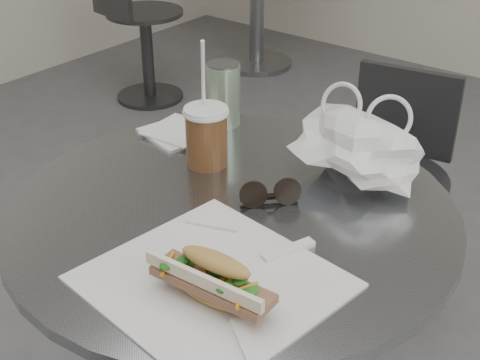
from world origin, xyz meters
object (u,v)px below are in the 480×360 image
Objects in this scene: cafe_table at (233,330)px; chair_far at (381,210)px; bg_chair at (140,39)px; banh_mi at (214,280)px; drink_can at (223,94)px; sunglasses at (270,195)px; iced_coffee at (206,135)px.

chair_far is (-0.08, 0.78, -0.15)m from cafe_table.
chair_far is 0.98× the size of bg_chair.
chair_far is 1.11m from banh_mi.
cafe_table is 2.26m from bg_chair.
bg_chair is 1.99m from drink_can.
sunglasses is (1.79, -1.39, 0.44)m from bg_chair.
iced_coffee reaches higher than banh_mi.
sunglasses is (-0.09, 0.25, -0.02)m from banh_mi.
bg_chair is 2.91× the size of iced_coffee.
bg_chair is at bearing 93.15° from sunglasses.
chair_far is 5.22× the size of drink_can.
bg_chair is 2.54m from banh_mi.
iced_coffee is 2.64× the size of sunglasses.
banh_mi is (0.14, -0.21, 0.31)m from cafe_table.
cafe_table is at bearing 119.71° from banh_mi.
bg_chair reaches higher than chair_far.
banh_mi reaches higher than sunglasses.
iced_coffee is (1.61, -1.35, 0.48)m from bg_chair.
drink_can is at bearing 124.64° from banh_mi.
sunglasses is (0.13, -0.73, 0.45)m from chair_far.
sunglasses reaches higher than cafe_table.
banh_mi is 1.68× the size of drink_can.
chair_far is at bearing 75.61° from drink_can.
chair_far is at bearing -13.13° from bg_chair.
banh_mi is at bearing -47.89° from iced_coffee.
drink_can is at bearing 66.53° from chair_far.
banh_mi is (1.88, -1.64, 0.46)m from bg_chair.
cafe_table is at bearing -31.05° from bg_chair.
drink_can is (-0.09, 0.16, 0.01)m from iced_coffee.
drink_can reaches higher than cafe_table.
cafe_table is 0.40m from banh_mi.
cafe_table reaches higher than bg_chair.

